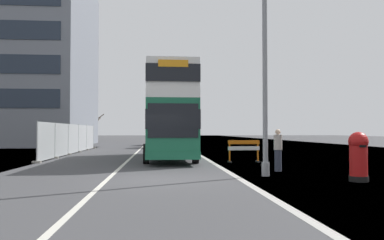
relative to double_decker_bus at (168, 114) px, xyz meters
name	(u,v)px	position (x,y,z in m)	size (l,w,h in m)	color
ground	(180,180)	(0.19, -9.81, -2.73)	(140.00, 280.00, 0.10)	#424244
double_decker_bus	(168,114)	(0.00, 0.00, 0.00)	(2.89, 11.28, 5.03)	#196042
lamppost_foreground	(265,60)	(3.33, -9.17, 1.57)	(0.29, 0.70, 8.98)	gray
red_pillar_postbox	(358,154)	(5.94, -10.94, -1.79)	(0.63, 0.63, 1.61)	black
roadworks_barrier	(244,148)	(3.88, -2.93, -1.94)	(1.69, 0.52, 1.16)	orange
construction_site_fence	(73,139)	(-6.77, 5.92, -1.63)	(0.44, 17.20, 2.18)	#A8AAAD
car_oncoming_near	(157,137)	(-0.75, 15.49, -1.65)	(1.94, 4.04, 2.19)	slate
car_receding_mid	(157,137)	(-0.86, 22.28, -1.70)	(1.98, 4.58, 2.07)	black
bare_tree_far_verge_near	(15,124)	(-16.22, 21.02, -0.31)	(2.31, 2.68, 4.72)	#4C3D2D
bare_tree_far_verge_mid	(60,125)	(-15.42, 36.91, -0.15)	(2.74, 2.90, 5.04)	#4C3D2D
bare_tree_far_verge_far	(95,127)	(-11.96, 47.24, -0.26)	(2.81, 3.06, 4.72)	#4C3D2D
pedestrian_at_kerb	(278,150)	(4.30, -7.55, -1.82)	(0.34, 0.34, 1.71)	#2D3342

